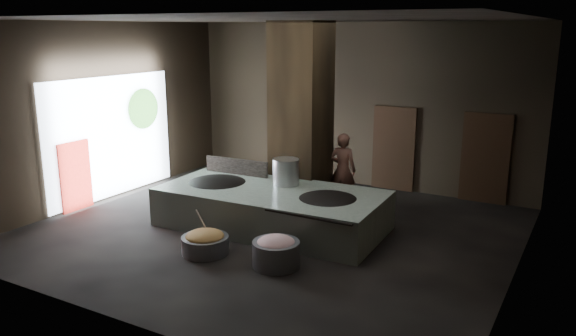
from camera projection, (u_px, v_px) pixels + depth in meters
The scene contains 28 objects.
floor at pixel (272, 232), 12.37m from camera, with size 10.00×9.00×0.10m, color black.
ceiling at pixel (270, 17), 11.25m from camera, with size 10.00×9.00×0.10m, color black.
back_wall at pixel (356, 105), 15.65m from camera, with size 10.00×0.10×4.50m, color black.
front_wall at pixel (105, 178), 7.97m from camera, with size 10.00×0.10×4.50m, color black.
left_wall at pixel (101, 112), 14.23m from camera, with size 0.10×9.00×4.50m, color black.
right_wall at pixel (528, 156), 9.39m from camera, with size 0.10×9.00×4.50m, color black.
pillar at pixel (301, 117), 13.56m from camera, with size 1.20×1.20×4.50m, color black.
hearth_platform at pixel (272, 208), 12.48m from camera, with size 4.94×2.36×0.86m, color #ACBFAC.
platform_cap at pixel (272, 192), 12.39m from camera, with size 4.84×2.32×0.03m, color black.
wok_left at pixel (217, 186), 13.06m from camera, with size 1.56×1.56×0.43m, color black.
wok_left_rim at pixel (217, 183), 13.04m from camera, with size 1.59×1.59×0.05m, color black.
wok_right at pixel (328, 203), 11.80m from camera, with size 1.45×1.45×0.41m, color black.
wok_right_rim at pixel (328, 200), 11.79m from camera, with size 1.48×1.48×0.05m, color black.
stock_pot at pixel (286, 173), 12.76m from camera, with size 0.60×0.60×0.64m, color silver.
splash_guard at pixel (237, 167), 13.67m from camera, with size 1.72×0.06×0.43m, color black.
cook at pixel (343, 170), 13.90m from camera, with size 0.67×0.43×1.84m, color #8F5A49.
veg_basin at pixel (205, 245), 11.08m from camera, with size 0.93×0.93×0.34m, color slate.
veg_fill at pixel (205, 236), 11.03m from camera, with size 0.76×0.76×0.23m, color #95994A.
ladle at pixel (203, 223), 11.18m from camera, with size 0.03×0.03×0.73m, color silver.
meat_basin at pixel (276, 254), 10.44m from camera, with size 0.89×0.89×0.49m, color slate.
meat_fill at pixel (276, 243), 10.39m from camera, with size 0.73×0.73×0.28m, color #D58088.
doorway_near at pixel (394, 150), 15.27m from camera, with size 1.18×0.08×2.38m, color black.
doorway_near_glow at pixel (388, 150), 15.54m from camera, with size 0.87×0.04×2.05m, color #8C6647.
doorway_far at pixel (485, 160), 14.12m from camera, with size 1.18×0.08×2.38m, color black.
doorway_far_glow at pixel (485, 162), 14.14m from camera, with size 0.76×0.04×1.80m, color #8C6647.
left_opening at pixel (112, 137), 14.51m from camera, with size 0.04×4.20×3.10m, color white.
pavilion_sliver at pixel (75, 176), 13.56m from camera, with size 0.05×0.90×1.70m, color maroon.
tree_silhouette at pixel (143, 109), 15.24m from camera, with size 0.28×1.10×1.10m, color #194714.
Camera 1 is at (6.07, -9.96, 4.32)m, focal length 35.00 mm.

